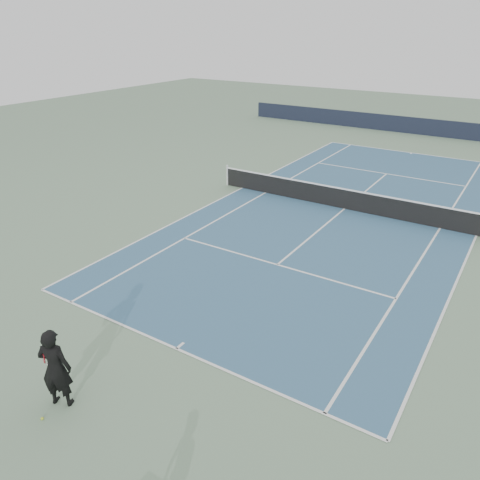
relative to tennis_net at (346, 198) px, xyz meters
The scene contains 6 objects.
ground 0.50m from the tennis_net, ahead, with size 80.00×80.00×0.00m, color slate.
court_surface 0.50m from the tennis_net, ahead, with size 10.97×23.77×0.01m, color #335B7A.
tennis_net is the anchor object (origin of this frame).
windscreen_far 17.89m from the tennis_net, 90.00° to the left, with size 30.00×0.25×1.20m, color black.
tennis_player 14.73m from the tennis_net, 93.67° to the right, with size 0.89×0.78×1.94m.
tennis_ball 15.29m from the tennis_net, 93.34° to the right, with size 0.06×0.06×0.06m, color #C9DD2D.
Camera 1 is at (6.63, -19.23, 7.67)m, focal length 35.00 mm.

